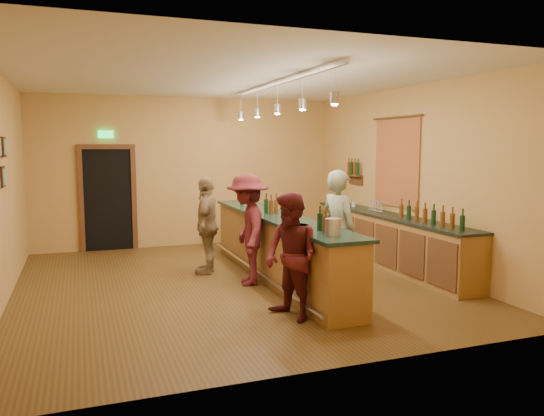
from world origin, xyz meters
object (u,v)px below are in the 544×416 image
object	(u,v)px
customer_b	(207,225)
customer_c	(248,229)
customer_a	(291,257)
back_counter	(389,239)
tasting_bar	(277,242)
bar_stool	(301,233)
bartender	(339,231)

from	to	relation	value
customer_b	customer_c	xyz separation A→B (m)	(0.43, -0.95, 0.04)
customer_a	customer_b	xyz separation A→B (m)	(-0.43, 2.76, 0.03)
customer_b	customer_c	size ratio (longest dim) A/B	0.95
back_counter	customer_b	bearing A→B (deg)	169.10
customer_c	tasting_bar	bearing A→B (deg)	115.97
bar_stool	customer_b	bearing A→B (deg)	-166.44
tasting_bar	bar_stool	xyz separation A→B (m)	(0.97, 1.27, -0.11)
tasting_bar	customer_a	size ratio (longest dim) A/B	3.20
customer_b	customer_c	world-z (taller)	customer_c
customer_b	bar_stool	distance (m)	2.03
customer_c	customer_a	bearing A→B (deg)	10.72
bartender	customer_c	world-z (taller)	bartender
back_counter	customer_c	distance (m)	2.82
customer_a	back_counter	bearing A→B (deg)	109.53
tasting_bar	bar_stool	distance (m)	1.60
tasting_bar	bar_stool	bearing A→B (deg)	52.52
back_counter	customer_a	size ratio (longest dim) A/B	2.86
customer_b	bar_stool	xyz separation A→B (m)	(1.95, 0.47, -0.33)
tasting_bar	bartender	size ratio (longest dim) A/B	2.81
bartender	customer_a	xyz separation A→B (m)	(-1.17, -1.00, -0.11)
bar_stool	customer_c	bearing A→B (deg)	-137.02
tasting_bar	bartender	world-z (taller)	bartender
customer_c	bar_stool	bearing A→B (deg)	143.70
back_counter	tasting_bar	size ratio (longest dim) A/B	0.89
back_counter	customer_b	world-z (taller)	customer_b
customer_b	customer_a	bearing A→B (deg)	32.51
back_counter	bartender	bearing A→B (deg)	-144.64
back_counter	bartender	size ratio (longest dim) A/B	2.51
back_counter	customer_c	size ratio (longest dim) A/B	2.61
customer_a	tasting_bar	bearing A→B (deg)	146.25
customer_a	customer_c	distance (m)	1.81
bartender	bar_stool	distance (m)	2.29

